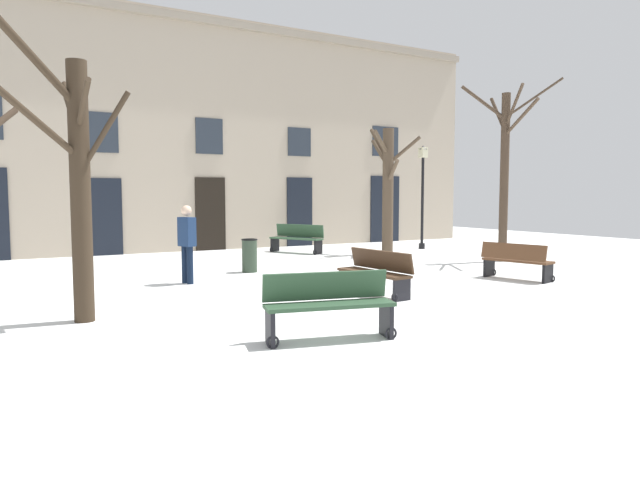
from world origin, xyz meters
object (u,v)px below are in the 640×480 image
bench_far_corner (297,238)px  bench_back_to_back_right (375,272)px  person_by_shop_door (187,240)px  litter_bin (250,255)px  tree_foreground (505,167)px  tree_left_of_center (388,186)px  bench_facing_shops (516,261)px  bench_near_lamp (329,304)px  streetlamp (423,186)px  tree_center (77,178)px

bench_far_corner → bench_back_to_back_right: bearing=-44.6°
person_by_shop_door → litter_bin: bearing=99.3°
bench_far_corner → tree_foreground: bearing=10.1°
tree_left_of_center → tree_foreground: bearing=-62.5°
tree_foreground → bench_facing_shops: (-2.47, -2.68, -2.30)m
tree_foreground → litter_bin: size_ratio=6.19×
tree_foreground → bench_near_lamp: (-8.84, -5.20, -2.25)m
tree_foreground → bench_far_corner: tree_foreground is taller
streetlamp → bench_near_lamp: 13.29m
bench_back_to_back_right → streetlamp: bearing=129.1°
tree_foreground → streetlamp: 4.19m
bench_far_corner → bench_facing_shops: bench_far_corner is taller
tree_foreground → tree_left_of_center: 3.74m
streetlamp → bench_near_lamp: size_ratio=2.05×
tree_center → bench_back_to_back_right: (5.21, -0.24, -1.72)m
tree_foreground → bench_near_lamp: bearing=-149.6°
tree_center → streetlamp: bearing=28.8°
bench_far_corner → bench_near_lamp: 11.37m
bench_back_to_back_right → litter_bin: bearing=-173.8°
person_by_shop_door → bench_back_to_back_right: bearing=21.8°
bench_back_to_back_right → bench_facing_shops: size_ratio=1.09×
tree_left_of_center → person_by_shop_door: tree_left_of_center is taller
bench_facing_shops → bench_far_corner: bearing=-2.9°
tree_center → bench_near_lamp: bearing=-45.3°
tree_center → litter_bin: bearing=42.2°
tree_center → bench_back_to_back_right: size_ratio=2.44×
tree_center → bench_near_lamp: tree_center is taller
bench_near_lamp → bench_far_corner: bearing=78.2°
bench_far_corner → bench_facing_shops: size_ratio=1.16×
streetlamp → bench_back_to_back_right: (-6.79, -6.83, -1.81)m
tree_center → tree_left_of_center: (9.85, 5.74, 0.04)m
tree_left_of_center → bench_far_corner: tree_left_of_center is taller
bench_facing_shops → person_by_shop_door: size_ratio=0.96×
tree_foreground → bench_back_to_back_right: 7.27m
tree_foreground → tree_left_of_center: size_ratio=1.24×
tree_center → person_by_shop_door: size_ratio=2.54×
tree_foreground → streetlamp: (0.44, 4.14, -0.48)m
tree_foreground → tree_center: 11.83m
tree_foreground → person_by_shop_door: tree_foreground is taller
tree_left_of_center → bench_facing_shops: 6.27m
tree_center → litter_bin: size_ratio=5.18×
tree_foreground → litter_bin: tree_foreground is taller
tree_center → bench_far_corner: tree_center is taller
tree_center → person_by_shop_door: tree_center is taller
tree_left_of_center → person_by_shop_door: (-7.41, -2.88, -1.27)m
bench_near_lamp → litter_bin: bearing=89.7°
bench_near_lamp → bench_facing_shops: bench_near_lamp is taller
tree_center → bench_far_corner: bearing=45.3°
tree_foreground → streetlamp: bearing=83.9°
person_by_shop_door → bench_far_corner: bearing=113.0°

